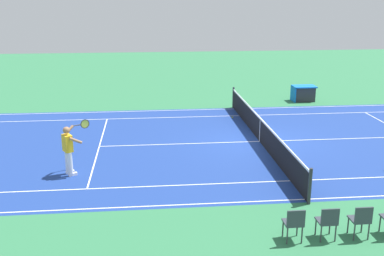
{
  "coord_description": "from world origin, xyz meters",
  "views": [
    {
      "loc": [
        4.51,
        17.45,
        5.77
      ],
      "look_at": [
        2.84,
        0.86,
        0.9
      ],
      "focal_mm": 43.36,
      "sensor_mm": 36.0,
      "label": 1
    }
  ],
  "objects_px": {
    "tennis_net": "(260,130)",
    "equipment_cart_tarped": "(303,93)",
    "tennis_player_near": "(69,148)",
    "spectator_chair_6": "(328,220)",
    "tennis_ball": "(232,117)",
    "spectator_chair_5": "(361,219)",
    "spectator_chair_7": "(294,222)"
  },
  "relations": [
    {
      "from": "tennis_net",
      "to": "equipment_cart_tarped",
      "type": "xyz_separation_m",
      "value": [
        -4.13,
        -6.92,
        -0.05
      ]
    },
    {
      "from": "tennis_player_near",
      "to": "spectator_chair_6",
      "type": "xyz_separation_m",
      "value": [
        -6.82,
        4.93,
        -0.41
      ]
    },
    {
      "from": "tennis_ball",
      "to": "equipment_cart_tarped",
      "type": "distance_m",
      "value": 5.59
    },
    {
      "from": "tennis_player_near",
      "to": "spectator_chair_6",
      "type": "distance_m",
      "value": 8.42
    },
    {
      "from": "equipment_cart_tarped",
      "to": "spectator_chair_6",
      "type": "bearing_deg",
      "value": 73.39
    },
    {
      "from": "spectator_chair_5",
      "to": "equipment_cart_tarped",
      "type": "xyz_separation_m",
      "value": [
        -3.55,
        -14.7,
        -0.08
      ]
    },
    {
      "from": "spectator_chair_5",
      "to": "spectator_chair_7",
      "type": "xyz_separation_m",
      "value": [
        1.66,
        0.0,
        0.0
      ]
    },
    {
      "from": "tennis_net",
      "to": "spectator_chair_6",
      "type": "xyz_separation_m",
      "value": [
        0.26,
        7.78,
        0.03
      ]
    },
    {
      "from": "tennis_player_near",
      "to": "equipment_cart_tarped",
      "type": "bearing_deg",
      "value": -138.9
    },
    {
      "from": "spectator_chair_5",
      "to": "tennis_net",
      "type": "bearing_deg",
      "value": -85.78
    },
    {
      "from": "spectator_chair_6",
      "to": "tennis_player_near",
      "type": "bearing_deg",
      "value": -35.87
    },
    {
      "from": "tennis_net",
      "to": "equipment_cart_tarped",
      "type": "relative_size",
      "value": 9.36
    },
    {
      "from": "tennis_player_near",
      "to": "tennis_ball",
      "type": "bearing_deg",
      "value": -135.36
    },
    {
      "from": "tennis_ball",
      "to": "spectator_chair_5",
      "type": "xyz_separation_m",
      "value": [
        -1.0,
        11.49,
        0.49
      ]
    },
    {
      "from": "tennis_player_near",
      "to": "spectator_chair_6",
      "type": "relative_size",
      "value": 1.93
    },
    {
      "from": "tennis_ball",
      "to": "equipment_cart_tarped",
      "type": "xyz_separation_m",
      "value": [
        -4.56,
        -3.21,
        0.4
      ]
    },
    {
      "from": "tennis_ball",
      "to": "spectator_chair_7",
      "type": "relative_size",
      "value": 0.08
    },
    {
      "from": "spectator_chair_6",
      "to": "spectator_chair_7",
      "type": "distance_m",
      "value": 0.83
    },
    {
      "from": "equipment_cart_tarped",
      "to": "spectator_chair_5",
      "type": "bearing_deg",
      "value": 76.41
    },
    {
      "from": "tennis_net",
      "to": "spectator_chair_5",
      "type": "height_order",
      "value": "tennis_net"
    },
    {
      "from": "tennis_ball",
      "to": "spectator_chair_5",
      "type": "distance_m",
      "value": 11.54
    },
    {
      "from": "tennis_ball",
      "to": "spectator_chair_5",
      "type": "bearing_deg",
      "value": 94.99
    },
    {
      "from": "spectator_chair_6",
      "to": "equipment_cart_tarped",
      "type": "xyz_separation_m",
      "value": [
        -4.38,
        -14.7,
        -0.08
      ]
    },
    {
      "from": "equipment_cart_tarped",
      "to": "tennis_ball",
      "type": "bearing_deg",
      "value": 35.17
    },
    {
      "from": "tennis_player_near",
      "to": "spectator_chair_7",
      "type": "relative_size",
      "value": 1.93
    },
    {
      "from": "tennis_player_near",
      "to": "spectator_chair_7",
      "type": "distance_m",
      "value": 7.77
    },
    {
      "from": "tennis_net",
      "to": "tennis_player_near",
      "type": "xyz_separation_m",
      "value": [
        7.07,
        2.85,
        0.44
      ]
    },
    {
      "from": "spectator_chair_6",
      "to": "spectator_chair_7",
      "type": "height_order",
      "value": "same"
    },
    {
      "from": "spectator_chair_7",
      "to": "equipment_cart_tarped",
      "type": "height_order",
      "value": "spectator_chair_7"
    },
    {
      "from": "tennis_player_near",
      "to": "tennis_ball",
      "type": "relative_size",
      "value": 25.71
    },
    {
      "from": "spectator_chair_7",
      "to": "tennis_ball",
      "type": "bearing_deg",
      "value": -93.27
    },
    {
      "from": "tennis_net",
      "to": "tennis_player_near",
      "type": "bearing_deg",
      "value": 21.96
    }
  ]
}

